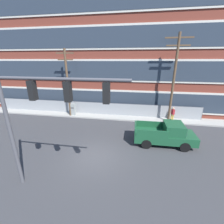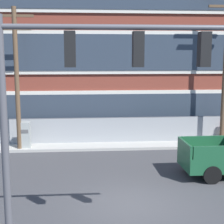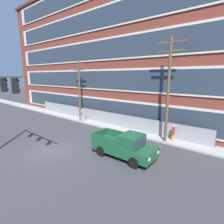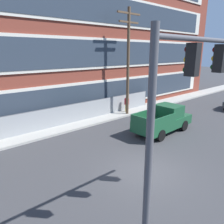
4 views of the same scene
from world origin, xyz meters
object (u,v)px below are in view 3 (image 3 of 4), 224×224
(electrical_cabinet, at_px, (83,116))
(pedestrian_near_cabinet, at_px, (173,132))
(utility_pole_near_corner, at_px, (79,89))
(pickup_truck_dark_green, at_px, (125,146))
(utility_pole_midblock, at_px, (168,87))

(electrical_cabinet, distance_m, pedestrian_near_cabinet, 12.18)
(utility_pole_near_corner, relative_size, electrical_cabinet, 4.83)
(pickup_truck_dark_green, bearing_deg, electrical_cabinet, 154.18)
(utility_pole_near_corner, bearing_deg, electrical_cabinet, 23.61)
(utility_pole_near_corner, distance_m, electrical_cabinet, 3.62)
(pickup_truck_dark_green, distance_m, electrical_cabinet, 11.63)
(utility_pole_midblock, bearing_deg, electrical_cabinet, 179.27)
(utility_pole_midblock, xyz_separation_m, electrical_cabinet, (-11.65, 0.15, -4.38))
(utility_pole_midblock, height_order, pedestrian_near_cabinet, utility_pole_midblock)
(utility_pole_midblock, distance_m, electrical_cabinet, 12.44)
(pedestrian_near_cabinet, bearing_deg, electrical_cabinet, -177.91)
(utility_pole_near_corner, relative_size, utility_pole_midblock, 0.86)
(utility_pole_near_corner, distance_m, utility_pole_midblock, 11.99)
(electrical_cabinet, bearing_deg, utility_pole_near_corner, -156.39)
(utility_pole_near_corner, distance_m, pedestrian_near_cabinet, 12.98)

